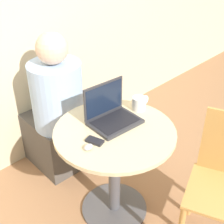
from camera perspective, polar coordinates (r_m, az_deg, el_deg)
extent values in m
plane|color=#9E704C|center=(2.42, 0.42, -17.19)|extent=(12.00, 12.00, 0.00)
cube|color=beige|center=(2.44, -17.34, 18.17)|extent=(7.00, 0.05, 2.60)
cylinder|color=#4C4C51|center=(2.41, 0.42, -17.04)|extent=(0.48, 0.48, 0.02)
cylinder|color=#4C4C51|center=(2.16, 0.46, -11.10)|extent=(0.08, 0.08, 0.67)
cylinder|color=beige|center=(1.94, 0.50, -3.66)|extent=(0.77, 0.77, 0.02)
cube|color=#2D2D33|center=(1.99, 0.57, -1.93)|extent=(0.33, 0.25, 0.02)
cube|color=black|center=(1.98, 0.57, -1.65)|extent=(0.29, 0.20, 0.00)
cube|color=#2D2D33|center=(1.99, -1.54, 2.42)|extent=(0.31, 0.04, 0.23)
cube|color=#141E33|center=(1.99, -1.43, 2.36)|extent=(0.28, 0.03, 0.20)
cube|color=black|center=(1.84, -3.26, -5.27)|extent=(0.08, 0.11, 0.02)
ellipsoid|color=#B2B2B7|center=(1.78, -4.33, -6.41)|extent=(0.06, 0.04, 0.03)
cylinder|color=white|center=(2.13, 4.93, 1.58)|extent=(0.09, 0.09, 0.09)
torus|color=white|center=(2.17, 6.03, 2.19)|extent=(0.07, 0.02, 0.07)
cylinder|color=tan|center=(2.29, 14.44, -13.93)|extent=(0.04, 0.04, 0.45)
cube|color=tan|center=(2.00, 19.42, -13.92)|extent=(0.52, 0.52, 0.02)
cube|color=#4C4742|center=(2.71, -10.68, -4.88)|extent=(0.39, 0.56, 0.45)
cylinder|color=#9EBCE5|center=(2.36, -10.02, 2.97)|extent=(0.39, 0.39, 0.51)
sphere|color=beige|center=(2.20, -10.93, 11.37)|extent=(0.23, 0.23, 0.23)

